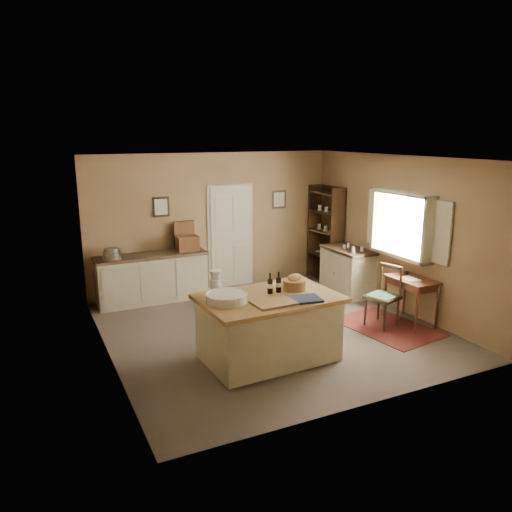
{
  "coord_description": "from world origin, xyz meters",
  "views": [
    {
      "loc": [
        -3.44,
        -6.63,
        3.06
      ],
      "look_at": [
        -0.1,
        0.34,
        1.15
      ],
      "focal_mm": 35.0,
      "sensor_mm": 36.0,
      "label": 1
    }
  ],
  "objects": [
    {
      "name": "ground",
      "position": [
        0.0,
        0.0,
        0.0
      ],
      "size": [
        5.0,
        5.0,
        0.0
      ],
      "primitive_type": "plane",
      "color": "#62554B",
      "rests_on": "ground"
    },
    {
      "name": "door",
      "position": [
        0.35,
        2.47,
        1.05
      ],
      "size": [
        0.97,
        0.06,
        2.11
      ],
      "primitive_type": "cube",
      "color": "beige",
      "rests_on": "ground"
    },
    {
      "name": "sideboard",
      "position": [
        -1.34,
        2.2,
        0.48
      ],
      "size": [
        2.03,
        0.58,
        1.18
      ],
      "color": "beige",
      "rests_on": "ground"
    },
    {
      "name": "wall_left",
      "position": [
        -2.5,
        0.0,
        1.35
      ],
      "size": [
        0.1,
        5.0,
        2.7
      ],
      "primitive_type": "cube",
      "color": "#866749",
      "rests_on": "ground"
    },
    {
      "name": "right_cabinet",
      "position": [
        2.2,
        1.02,
        0.46
      ],
      "size": [
        0.62,
        1.11,
        0.99
      ],
      "color": "beige",
      "rests_on": "ground"
    },
    {
      "name": "writing_desk",
      "position": [
        2.2,
        -0.72,
        0.66
      ],
      "size": [
        0.51,
        0.83,
        0.82
      ],
      "color": "#3A1910",
      "rests_on": "ground"
    },
    {
      "name": "wall_front",
      "position": [
        0.0,
        -2.5,
        1.35
      ],
      "size": [
        5.0,
        0.1,
        2.7
      ],
      "primitive_type": "cube",
      "color": "#866749",
      "rests_on": "ground"
    },
    {
      "name": "window",
      "position": [
        2.42,
        -0.2,
        1.55
      ],
      "size": [
        0.25,
        1.99,
        1.12
      ],
      "color": "beige",
      "rests_on": "ground"
    },
    {
      "name": "rug",
      "position": [
        1.75,
        -0.72,
        0.0
      ],
      "size": [
        1.32,
        1.74,
        0.01
      ],
      "primitive_type": "cube",
      "rotation": [
        0.0,
        0.0,
        0.14
      ],
      "color": "#4F1311",
      "rests_on": "ground"
    },
    {
      "name": "ceiling",
      "position": [
        0.0,
        0.0,
        2.7
      ],
      "size": [
        5.0,
        5.0,
        0.0
      ],
      "primitive_type": "plane",
      "color": "silver",
      "rests_on": "wall_back"
    },
    {
      "name": "shelving_unit",
      "position": [
        2.35,
        2.0,
        1.0
      ],
      "size": [
        0.34,
        0.9,
        2.0
      ],
      "color": "black",
      "rests_on": "ground"
    },
    {
      "name": "desk_chair",
      "position": [
        1.7,
        -0.62,
        0.49
      ],
      "size": [
        0.57,
        0.57,
        0.97
      ],
      "primitive_type": null,
      "rotation": [
        0.0,
        0.0,
        0.29
      ],
      "color": "black",
      "rests_on": "ground"
    },
    {
      "name": "framed_prints",
      "position": [
        0.2,
        2.48,
        1.72
      ],
      "size": [
        2.82,
        0.02,
        0.38
      ],
      "color": "black",
      "rests_on": "ground"
    },
    {
      "name": "work_island",
      "position": [
        -0.52,
        -0.91,
        0.48
      ],
      "size": [
        1.91,
        1.29,
        1.2
      ],
      "rotation": [
        0.0,
        0.0,
        0.04
      ],
      "color": "beige",
      "rests_on": "ground"
    },
    {
      "name": "wall_right",
      "position": [
        2.5,
        0.0,
        1.35
      ],
      "size": [
        0.1,
        5.0,
        2.7
      ],
      "primitive_type": "cube",
      "color": "#866749",
      "rests_on": "ground"
    },
    {
      "name": "wall_back",
      "position": [
        0.0,
        2.5,
        1.35
      ],
      "size": [
        5.0,
        0.1,
        2.7
      ],
      "primitive_type": "cube",
      "color": "#866749",
      "rests_on": "ground"
    }
  ]
}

